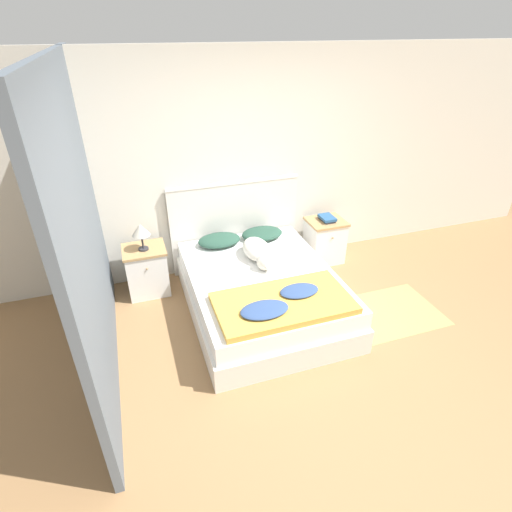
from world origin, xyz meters
The scene contains 14 objects.
ground_plane centered at (0.00, 0.00, 0.00)m, with size 16.00×16.00×0.00m, color #997047.
wall_back centered at (0.00, 2.13, 1.27)m, with size 9.00×0.06×2.55m.
wall_side_left centered at (-1.67, 1.05, 1.27)m, with size 0.06×3.10×2.55m.
bed centered at (-0.11, 1.06, 0.23)m, with size 1.51×1.94×0.47m.
headboard centered at (-0.11, 2.06, 0.59)m, with size 1.59×0.06×1.13m.
nightstand_left centered at (-1.23, 1.81, 0.29)m, with size 0.47×0.41×0.57m.
nightstand_right centered at (1.01, 1.81, 0.29)m, with size 0.47×0.41×0.57m.
pillow_left centered at (-0.38, 1.81, 0.53)m, with size 0.50×0.35×0.11m.
pillow_right centered at (0.15, 1.81, 0.53)m, with size 0.50×0.35×0.11m.
quilt centered at (-0.12, 0.48, 0.51)m, with size 1.25×0.68×0.11m.
dog centered at (-0.05, 1.36, 0.56)m, with size 0.29×0.70×0.20m.
book_stack centered at (1.02, 1.81, 0.60)m, with size 0.16×0.22×0.06m.
table_lamp centered at (-1.23, 1.79, 0.80)m, with size 0.19×0.19×0.31m.
rug centered at (1.21, 0.57, 0.00)m, with size 1.01×0.79×0.00m.
Camera 1 is at (-1.29, -2.22, 2.71)m, focal length 28.00 mm.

